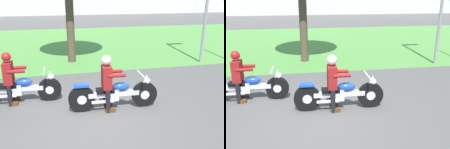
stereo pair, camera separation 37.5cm
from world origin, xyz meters
The scene contains 6 objects.
ground centered at (0.00, 0.00, 0.00)m, with size 120.00×120.00×0.00m, color #565451.
grass_verge centered at (0.00, 9.57, 0.00)m, with size 60.00×12.00×0.01m, color #549342.
motorcycle_lead centered at (0.61, 0.47, 0.40)m, with size 2.27×0.66×0.89m.
rider_lead centered at (0.44, 0.47, 0.82)m, with size 0.56×0.48×1.41m.
motorcycle_follow centered at (-1.79, 1.39, 0.39)m, with size 2.27×0.66×0.87m.
rider_follow centered at (-1.96, 1.39, 0.81)m, with size 0.56×0.48×1.39m.
Camera 2 is at (-0.35, -5.23, 2.82)m, focal length 39.94 mm.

